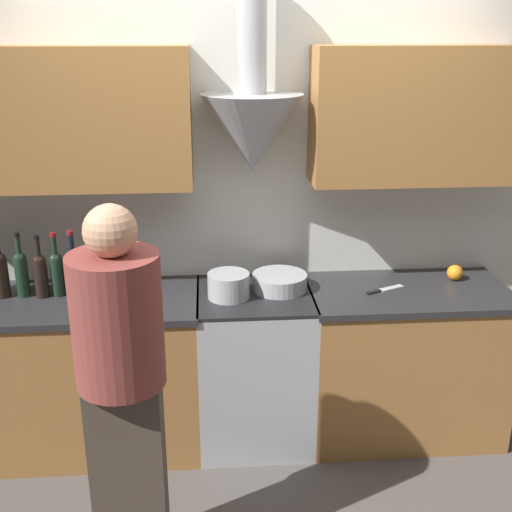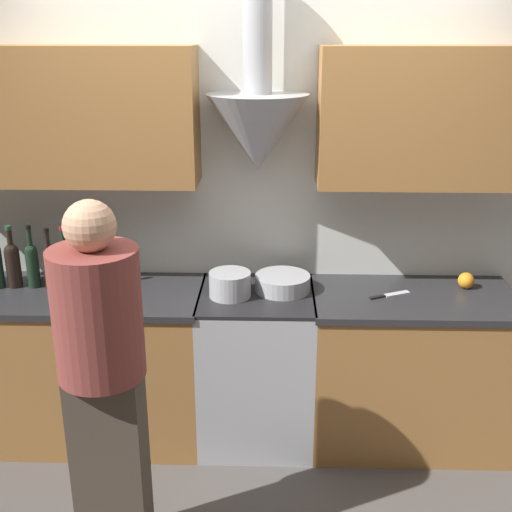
{
  "view_description": "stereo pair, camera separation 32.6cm",
  "coord_description": "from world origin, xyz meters",
  "px_view_note": "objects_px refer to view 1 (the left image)",
  "views": [
    {
      "loc": [
        -0.24,
        -2.85,
        2.23
      ],
      "look_at": [
        0.0,
        0.21,
        1.13
      ],
      "focal_mm": 45.0,
      "sensor_mm": 36.0,
      "label": 1
    },
    {
      "loc": [
        0.09,
        -2.86,
        2.23
      ],
      "look_at": [
        0.0,
        0.21,
        1.13
      ],
      "focal_mm": 45.0,
      "sensor_mm": 36.0,
      "label": 2
    }
  ],
  "objects_px": {
    "wine_bottle_8": "(74,269)",
    "mixing_bowl": "(280,282)",
    "wine_bottle_5": "(21,271)",
    "stock_pot": "(229,285)",
    "orange_fruit": "(455,273)",
    "wine_bottle_6": "(40,273)",
    "wine_bottle_4": "(0,272)",
    "person_foreground_left": "(123,386)",
    "wine_bottle_7": "(57,271)",
    "stove_range": "(255,366)"
  },
  "relations": [
    {
      "from": "wine_bottle_6",
      "to": "wine_bottle_7",
      "type": "relative_size",
      "value": 0.98
    },
    {
      "from": "stove_range",
      "to": "orange_fruit",
      "type": "relative_size",
      "value": 10.03
    },
    {
      "from": "wine_bottle_4",
      "to": "person_foreground_left",
      "type": "bearing_deg",
      "value": -53.32
    },
    {
      "from": "orange_fruit",
      "to": "stove_range",
      "type": "bearing_deg",
      "value": -174.56
    },
    {
      "from": "mixing_bowl",
      "to": "orange_fruit",
      "type": "xyz_separation_m",
      "value": [
        1.0,
        0.06,
        -0.0
      ]
    },
    {
      "from": "wine_bottle_6",
      "to": "person_foreground_left",
      "type": "bearing_deg",
      "value": -61.44
    },
    {
      "from": "person_foreground_left",
      "to": "wine_bottle_8",
      "type": "bearing_deg",
      "value": 110.11
    },
    {
      "from": "wine_bottle_5",
      "to": "person_foreground_left",
      "type": "relative_size",
      "value": 0.22
    },
    {
      "from": "wine_bottle_7",
      "to": "stove_range",
      "type": "bearing_deg",
      "value": -3.43
    },
    {
      "from": "wine_bottle_4",
      "to": "stock_pot",
      "type": "height_order",
      "value": "wine_bottle_4"
    },
    {
      "from": "wine_bottle_6",
      "to": "mixing_bowl",
      "type": "xyz_separation_m",
      "value": [
        1.26,
        -0.0,
        -0.09
      ]
    },
    {
      "from": "wine_bottle_4",
      "to": "wine_bottle_5",
      "type": "distance_m",
      "value": 0.11
    },
    {
      "from": "wine_bottle_5",
      "to": "stock_pot",
      "type": "relative_size",
      "value": 1.59
    },
    {
      "from": "wine_bottle_4",
      "to": "orange_fruit",
      "type": "relative_size",
      "value": 3.95
    },
    {
      "from": "stove_range",
      "to": "wine_bottle_5",
      "type": "bearing_deg",
      "value": 176.93
    },
    {
      "from": "wine_bottle_7",
      "to": "orange_fruit",
      "type": "distance_m",
      "value": 2.19
    },
    {
      "from": "person_foreground_left",
      "to": "mixing_bowl",
      "type": "bearing_deg",
      "value": 53.12
    },
    {
      "from": "wine_bottle_8",
      "to": "stock_pot",
      "type": "relative_size",
      "value": 1.62
    },
    {
      "from": "wine_bottle_5",
      "to": "wine_bottle_8",
      "type": "distance_m",
      "value": 0.27
    },
    {
      "from": "orange_fruit",
      "to": "wine_bottle_7",
      "type": "bearing_deg",
      "value": -178.78
    },
    {
      "from": "wine_bottle_4",
      "to": "orange_fruit",
      "type": "bearing_deg",
      "value": 1.01
    },
    {
      "from": "wine_bottle_4",
      "to": "wine_bottle_6",
      "type": "height_order",
      "value": "wine_bottle_4"
    },
    {
      "from": "wine_bottle_4",
      "to": "mixing_bowl",
      "type": "xyz_separation_m",
      "value": [
        1.47,
        -0.02,
        -0.1
      ]
    },
    {
      "from": "mixing_bowl",
      "to": "person_foreground_left",
      "type": "height_order",
      "value": "person_foreground_left"
    },
    {
      "from": "wine_bottle_8",
      "to": "orange_fruit",
      "type": "relative_size",
      "value": 4.08
    },
    {
      "from": "stove_range",
      "to": "person_foreground_left",
      "type": "height_order",
      "value": "person_foreground_left"
    },
    {
      "from": "person_foreground_left",
      "to": "wine_bottle_5",
      "type": "bearing_deg",
      "value": 122.49
    },
    {
      "from": "wine_bottle_4",
      "to": "wine_bottle_8",
      "type": "bearing_deg",
      "value": -1.68
    },
    {
      "from": "wine_bottle_4",
      "to": "wine_bottle_8",
      "type": "xyz_separation_m",
      "value": [
        0.38,
        -0.01,
        0.01
      ]
    },
    {
      "from": "stock_pot",
      "to": "orange_fruit",
      "type": "relative_size",
      "value": 2.52
    },
    {
      "from": "wine_bottle_6",
      "to": "orange_fruit",
      "type": "relative_size",
      "value": 3.88
    },
    {
      "from": "stove_range",
      "to": "orange_fruit",
      "type": "bearing_deg",
      "value": 5.44
    },
    {
      "from": "wine_bottle_6",
      "to": "person_foreground_left",
      "type": "distance_m",
      "value": 1.12
    },
    {
      "from": "wine_bottle_8",
      "to": "mixing_bowl",
      "type": "distance_m",
      "value": 1.1
    },
    {
      "from": "person_foreground_left",
      "to": "wine_bottle_4",
      "type": "bearing_deg",
      "value": 126.68
    },
    {
      "from": "stove_range",
      "to": "wine_bottle_6",
      "type": "distance_m",
      "value": 1.26
    },
    {
      "from": "wine_bottle_6",
      "to": "stock_pot",
      "type": "distance_m",
      "value": 0.99
    },
    {
      "from": "wine_bottle_8",
      "to": "orange_fruit",
      "type": "xyz_separation_m",
      "value": [
        2.09,
        0.05,
        -0.1
      ]
    },
    {
      "from": "wine_bottle_4",
      "to": "wine_bottle_5",
      "type": "xyz_separation_m",
      "value": [
        0.11,
        0.0,
        -0.0
      ]
    },
    {
      "from": "stock_pot",
      "to": "orange_fruit",
      "type": "distance_m",
      "value": 1.29
    },
    {
      "from": "wine_bottle_6",
      "to": "wine_bottle_4",
      "type": "bearing_deg",
      "value": 175.15
    },
    {
      "from": "mixing_bowl",
      "to": "wine_bottle_4",
      "type": "bearing_deg",
      "value": 179.26
    },
    {
      "from": "person_foreground_left",
      "to": "stock_pot",
      "type": "bearing_deg",
      "value": 63.1
    },
    {
      "from": "wine_bottle_8",
      "to": "orange_fruit",
      "type": "distance_m",
      "value": 2.1
    },
    {
      "from": "wine_bottle_6",
      "to": "wine_bottle_7",
      "type": "xyz_separation_m",
      "value": [
        0.08,
        0.01,
        0.0
      ]
    },
    {
      "from": "stove_range",
      "to": "stock_pot",
      "type": "bearing_deg",
      "value": -164.76
    },
    {
      "from": "mixing_bowl",
      "to": "person_foreground_left",
      "type": "relative_size",
      "value": 0.18
    },
    {
      "from": "wine_bottle_5",
      "to": "wine_bottle_8",
      "type": "xyz_separation_m",
      "value": [
        0.27,
        -0.01,
        0.01
      ]
    },
    {
      "from": "wine_bottle_5",
      "to": "orange_fruit",
      "type": "distance_m",
      "value": 2.37
    },
    {
      "from": "mixing_bowl",
      "to": "person_foreground_left",
      "type": "bearing_deg",
      "value": -126.88
    }
  ]
}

